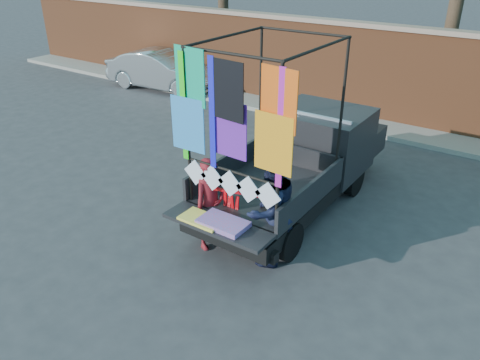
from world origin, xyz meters
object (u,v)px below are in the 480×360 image
Objects in this scene: pickup_truck at (308,158)px; woman at (211,204)px; sedan at (162,70)px; man at (271,210)px.

woman is (-0.44, -2.43, -0.03)m from pickup_truck.
pickup_truck is at bearing -124.03° from sedan.
sedan is at bearing 69.02° from woman.
pickup_truck is 2.77× the size of man.
sedan is at bearing 152.10° from pickup_truck.
sedan is 9.59m from woman.
man is (0.99, 0.18, 0.15)m from woman.
pickup_truck reaches higher than woman.
pickup_truck reaches higher than man.
man is at bearing -76.36° from pickup_truck.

